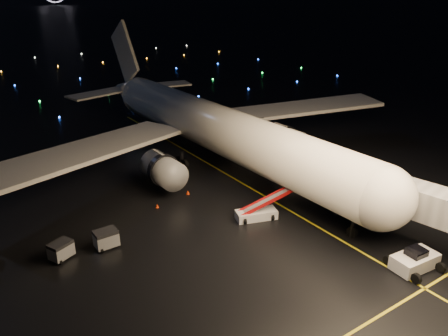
{
  "coord_description": "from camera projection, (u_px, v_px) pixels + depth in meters",
  "views": [
    {
      "loc": [
        -19.34,
        -25.65,
        23.75
      ],
      "look_at": [
        6.16,
        12.0,
        5.0
      ],
      "focal_mm": 35.0,
      "sensor_mm": 36.0,
      "label": 1
    }
  ],
  "objects": [
    {
      "name": "baggage_cart_1",
      "position": [
        61.0,
        250.0,
        41.11
      ],
      "size": [
        2.5,
        2.19,
        1.77
      ],
      "primitive_type": "cube",
      "rotation": [
        0.0,
        0.0,
        0.42
      ],
      "color": "gray",
      "rests_on": "ground"
    },
    {
      "name": "pushback_tug",
      "position": [
        415.0,
        259.0,
        39.59
      ],
      "size": [
        4.49,
        2.62,
        2.06
      ],
      "primitive_type": "cube",
      "rotation": [
        0.0,
        0.0,
        -0.08
      ],
      "color": "silver",
      "rests_on": "ground"
    },
    {
      "name": "safety_cone_1",
      "position": [
        170.0,
        176.0,
        58.95
      ],
      "size": [
        0.47,
        0.47,
        0.46
      ],
      "primitive_type": "cone",
      "rotation": [
        0.0,
        0.0,
        0.18
      ],
      "color": "#EE3708",
      "rests_on": "ground"
    },
    {
      "name": "safety_cone_2",
      "position": [
        157.0,
        206.0,
        50.96
      ],
      "size": [
        0.46,
        0.46,
        0.48
      ],
      "primitive_type": "cone",
      "rotation": [
        0.0,
        0.0,
        0.09
      ],
      "color": "#EE3708",
      "rests_on": "ground"
    },
    {
      "name": "airliner",
      "position": [
        201.0,
        98.0,
        62.71
      ],
      "size": [
        66.69,
        63.52,
        18.44
      ],
      "primitive_type": null,
      "rotation": [
        0.0,
        0.0,
        0.03
      ],
      "color": "white",
      "rests_on": "ground"
    },
    {
      "name": "lane_centre",
      "position": [
        248.0,
        187.0,
        56.41
      ],
      "size": [
        0.25,
        80.0,
        0.02
      ],
      "primitive_type": "cube",
      "color": "yellow",
      "rests_on": "ground"
    },
    {
      "name": "taxiway_lights",
      "position": [
        14.0,
        81.0,
        119.78
      ],
      "size": [
        164.0,
        92.0,
        0.36
      ],
      "primitive_type": null,
      "color": "black",
      "rests_on": "ground"
    },
    {
      "name": "belt_loader",
      "position": [
        257.0,
        206.0,
        48.02
      ],
      "size": [
        6.86,
        3.81,
        3.21
      ],
      "primitive_type": null,
      "rotation": [
        0.0,
        0.0,
        -0.32
      ],
      "color": "silver",
      "rests_on": "ground"
    },
    {
      "name": "baggage_cart_0",
      "position": [
        106.0,
        239.0,
        42.88
      ],
      "size": [
        2.23,
        1.57,
        1.88
      ],
      "primitive_type": "cube",
      "rotation": [
        0.0,
        0.0,
        0.01
      ],
      "color": "gray",
      "rests_on": "ground"
    },
    {
      "name": "safety_cone_0",
      "position": [
        188.0,
        192.0,
        54.29
      ],
      "size": [
        0.56,
        0.56,
        0.53
      ],
      "primitive_type": "cone",
      "rotation": [
        0.0,
        0.0,
        -0.24
      ],
      "color": "#EE3708",
      "rests_on": "ground"
    },
    {
      "name": "safety_cone_3",
      "position": [
        19.0,
        184.0,
        56.52
      ],
      "size": [
        0.5,
        0.5,
        0.5
      ],
      "primitive_type": "cone",
      "rotation": [
        0.0,
        0.0,
        0.17
      ],
      "color": "#EE3708",
      "rests_on": "ground"
    },
    {
      "name": "crew_c",
      "position": [
        110.0,
        233.0,
        44.21
      ],
      "size": [
        0.9,
        0.95,
        1.58
      ],
      "primitive_type": "imported",
      "rotation": [
        0.0,
        0.0,
        -0.84
      ],
      "color": "orange",
      "rests_on": "ground"
    }
  ]
}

